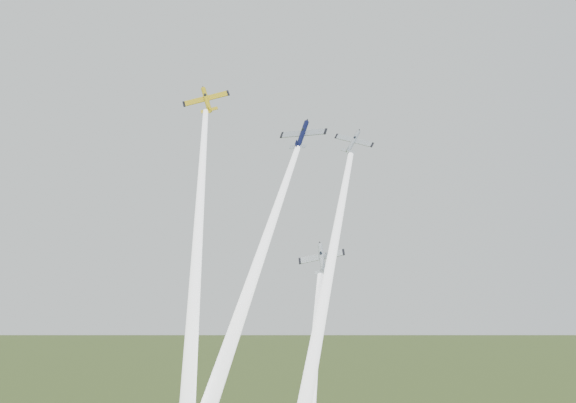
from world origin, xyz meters
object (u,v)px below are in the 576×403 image
object	(u,v)px
plane_navy	(302,135)
plane_silver_right	(353,142)
plane_yellow	(206,100)
plane_silver_low	(322,258)

from	to	relation	value
plane_navy	plane_silver_right	size ratio (longest dim) A/B	1.25
plane_navy	plane_silver_right	distance (m)	8.83
plane_yellow	plane_silver_right	size ratio (longest dim) A/B	1.27
plane_silver_right	plane_silver_low	distance (m)	22.94
plane_navy	plane_silver_low	bearing A→B (deg)	-50.00
plane_navy	plane_yellow	bearing A→B (deg)	-177.04
plane_yellow	plane_navy	xyz separation A→B (m)	(17.98, -4.42, -7.80)
plane_yellow	plane_silver_low	xyz separation A→B (m)	(21.89, -13.52, -29.32)
plane_yellow	plane_silver_low	bearing A→B (deg)	-42.10
plane_silver_right	plane_silver_low	bearing A→B (deg)	-105.69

